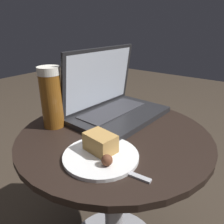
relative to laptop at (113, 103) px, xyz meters
The scene contains 5 objects.
table 0.24m from the laptop, 141.33° to the right, with size 0.56×0.56×0.50m.
laptop is the anchor object (origin of this frame).
beer_glass 0.21m from the laptop, 150.83° to the left, with size 0.07×0.07×0.19m.
snack_plate 0.26m from the laptop, 149.92° to the right, with size 0.18×0.18×0.05m.
fork 0.30m from the laptop, 144.52° to the right, with size 0.03×0.17×0.00m.
Camera 1 is at (-0.46, -0.34, 0.81)m, focal length 35.00 mm.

